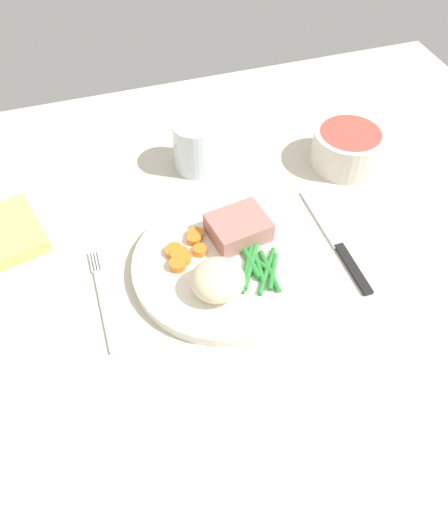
# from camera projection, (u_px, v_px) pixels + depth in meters

# --- Properties ---
(dining_table) EXTENTS (1.20, 0.90, 0.02)m
(dining_table) POSITION_uv_depth(u_px,v_px,m) (211.00, 262.00, 0.72)
(dining_table) COLOR beige
(dining_table) RESTS_ON ground
(dinner_plate) EXTENTS (0.25, 0.25, 0.02)m
(dinner_plate) POSITION_uv_depth(u_px,v_px,m) (224.00, 265.00, 0.69)
(dinner_plate) COLOR white
(dinner_plate) RESTS_ON dining_table
(meat_portion) EXTENTS (0.09, 0.08, 0.03)m
(meat_portion) POSITION_uv_depth(u_px,v_px,m) (238.00, 228.00, 0.71)
(meat_portion) COLOR #B2756B
(meat_portion) RESTS_ON dinner_plate
(mashed_potatoes) EXTENTS (0.07, 0.07, 0.04)m
(mashed_potatoes) POSITION_uv_depth(u_px,v_px,m) (218.00, 280.00, 0.64)
(mashed_potatoes) COLOR beige
(mashed_potatoes) RESTS_ON dinner_plate
(carrot_slices) EXTENTS (0.06, 0.07, 0.01)m
(carrot_slices) POSITION_uv_depth(u_px,v_px,m) (185.00, 250.00, 0.69)
(carrot_slices) COLOR orange
(carrot_slices) RESTS_ON dinner_plate
(green_beans) EXTENTS (0.07, 0.11, 0.01)m
(green_beans) POSITION_uv_depth(u_px,v_px,m) (256.00, 264.00, 0.68)
(green_beans) COLOR #2D8C38
(green_beans) RESTS_ON dinner_plate
(fork) EXTENTS (0.01, 0.17, 0.00)m
(fork) POSITION_uv_depth(u_px,v_px,m) (103.00, 299.00, 0.66)
(fork) COLOR silver
(fork) RESTS_ON dining_table
(knife) EXTENTS (0.02, 0.20, 0.01)m
(knife) POSITION_uv_depth(u_px,v_px,m) (336.00, 241.00, 0.73)
(knife) COLOR black
(knife) RESTS_ON dining_table
(water_glass) EXTENTS (0.07, 0.07, 0.08)m
(water_glass) POSITION_uv_depth(u_px,v_px,m) (197.00, 149.00, 0.81)
(water_glass) COLOR silver
(water_glass) RESTS_ON dining_table
(salad_bowl) EXTENTS (0.11, 0.11, 0.06)m
(salad_bowl) POSITION_uv_depth(u_px,v_px,m) (348.00, 146.00, 0.82)
(salad_bowl) COLOR silver
(salad_bowl) RESTS_ON dining_table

